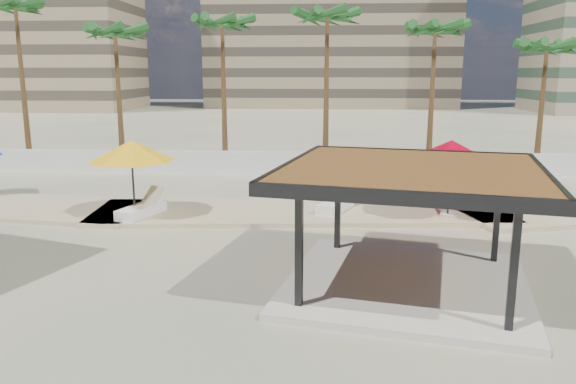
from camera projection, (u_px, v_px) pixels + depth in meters
name	position (u px, v px, depth m)	size (l,w,h in m)	color
ground	(218.00, 278.00, 15.13)	(200.00, 200.00, 0.00)	tan
promenade	(302.00, 209.00, 22.49)	(44.45, 7.97, 0.24)	#C6B284
boundary_wall	(271.00, 162.00, 30.62)	(56.00, 0.30, 1.20)	silver
building_west	(12.00, 2.00, 80.74)	(34.00, 16.00, 32.40)	#937F60
building_mid	(331.00, 14.00, 88.04)	(38.00, 16.00, 30.40)	#847259
pavilion_central	(409.00, 216.00, 14.08)	(7.48, 7.48, 3.18)	beige
umbrella_b	(131.00, 151.00, 20.49)	(4.15, 4.15, 2.82)	beige
umbrella_c	(451.00, 151.00, 20.26)	(4.25, 4.25, 2.86)	beige
lounger_a	(142.00, 209.00, 20.99)	(1.45, 2.48, 0.89)	white
lounger_b	(336.00, 205.00, 21.80)	(1.57, 2.34, 0.85)	white
lounger_c	(572.00, 213.00, 20.64)	(1.70, 2.05, 0.77)	white
palm_b	(16.00, 13.00, 32.41)	(3.00, 3.00, 9.99)	brown
palm_c	(115.00, 37.00, 31.78)	(3.00, 3.00, 8.46)	brown
palm_d	(222.00, 28.00, 32.10)	(3.00, 3.00, 9.02)	brown
palm_e	(327.00, 22.00, 31.21)	(3.00, 3.00, 9.30)	brown
palm_f	(435.00, 35.00, 31.20)	(3.00, 3.00, 8.59)	brown
palm_g	(547.00, 51.00, 30.65)	(3.00, 3.00, 7.61)	brown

